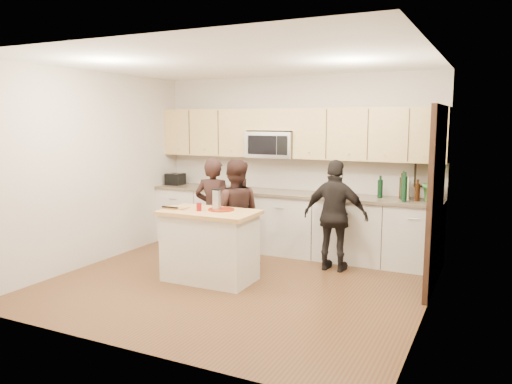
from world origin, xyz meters
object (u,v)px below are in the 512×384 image
at_px(toaster, 175,179).
at_px(woman_left, 214,211).
at_px(woman_right, 335,216).
at_px(island, 210,245).
at_px(woman_center, 235,213).

bearing_deg(toaster, woman_left, -36.08).
bearing_deg(woman_left, woman_right, -176.45).
bearing_deg(toaster, island, -44.70).
bearing_deg(woman_right, toaster, -10.61).
xyz_separation_m(toaster, woman_right, (2.98, -0.56, -0.28)).
xyz_separation_m(woman_center, woman_right, (1.31, 0.43, 0.00)).
bearing_deg(woman_center, toaster, -51.84).
xyz_separation_m(island, woman_center, (-0.01, 0.68, 0.29)).
bearing_deg(woman_center, woman_left, -24.35).
relative_size(woman_center, woman_right, 0.99).
relative_size(woman_left, woman_right, 1.00).
relative_size(island, toaster, 4.45).
distance_m(woman_center, woman_right, 1.37).
bearing_deg(woman_left, island, 106.87).
bearing_deg(woman_center, woman_right, 176.61).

